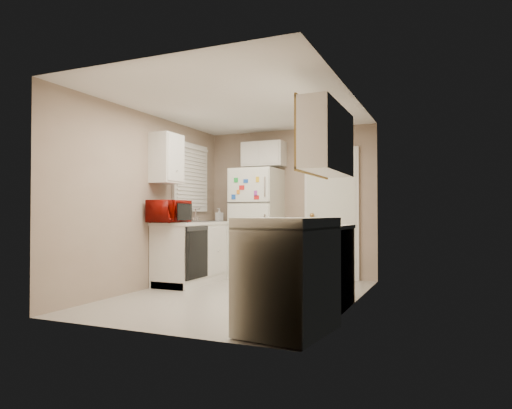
% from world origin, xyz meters
% --- Properties ---
extents(floor, '(3.80, 3.80, 0.00)m').
position_xyz_m(floor, '(0.00, 0.00, 0.00)').
color(floor, '#BBB5A8').
rests_on(floor, ground).
extents(ceiling, '(3.80, 3.80, 0.00)m').
position_xyz_m(ceiling, '(0.00, 0.00, 2.40)').
color(ceiling, white).
rests_on(ceiling, floor).
extents(wall_left, '(3.80, 3.80, 0.00)m').
position_xyz_m(wall_left, '(-1.40, 0.00, 1.20)').
color(wall_left, gray).
rests_on(wall_left, floor).
extents(wall_right, '(3.80, 3.80, 0.00)m').
position_xyz_m(wall_right, '(1.40, 0.00, 1.20)').
color(wall_right, gray).
rests_on(wall_right, floor).
extents(wall_back, '(2.80, 2.80, 0.00)m').
position_xyz_m(wall_back, '(0.00, 1.90, 1.20)').
color(wall_back, gray).
rests_on(wall_back, floor).
extents(wall_front, '(2.80, 2.80, 0.00)m').
position_xyz_m(wall_front, '(0.00, -1.90, 1.20)').
color(wall_front, gray).
rests_on(wall_front, floor).
extents(left_counter, '(0.60, 1.80, 0.90)m').
position_xyz_m(left_counter, '(-1.10, 0.90, 0.45)').
color(left_counter, silver).
rests_on(left_counter, floor).
extents(dishwasher, '(0.03, 0.58, 0.72)m').
position_xyz_m(dishwasher, '(-0.81, 0.30, 0.49)').
color(dishwasher, black).
rests_on(dishwasher, floor).
extents(sink, '(0.54, 0.74, 0.16)m').
position_xyz_m(sink, '(-1.10, 1.05, 0.86)').
color(sink, gray).
rests_on(sink, left_counter).
extents(microwave, '(0.56, 0.31, 0.37)m').
position_xyz_m(microwave, '(-1.15, 0.14, 1.05)').
color(microwave, '#800A04').
rests_on(microwave, left_counter).
extents(soap_bottle, '(0.12, 0.12, 0.21)m').
position_xyz_m(soap_bottle, '(-1.13, 1.57, 1.00)').
color(soap_bottle, silver).
rests_on(soap_bottle, left_counter).
extents(window_blinds, '(0.10, 0.98, 1.08)m').
position_xyz_m(window_blinds, '(-1.36, 1.05, 1.60)').
color(window_blinds, silver).
rests_on(window_blinds, wall_left).
extents(upper_cabinet_left, '(0.30, 0.45, 0.70)m').
position_xyz_m(upper_cabinet_left, '(-1.25, 0.22, 1.80)').
color(upper_cabinet_left, silver).
rests_on(upper_cabinet_left, wall_left).
extents(refrigerator, '(0.72, 0.70, 1.74)m').
position_xyz_m(refrigerator, '(-0.45, 1.59, 0.87)').
color(refrigerator, silver).
rests_on(refrigerator, floor).
extents(cabinet_over_fridge, '(0.70, 0.30, 0.40)m').
position_xyz_m(cabinet_over_fridge, '(-0.40, 1.75, 2.00)').
color(cabinet_over_fridge, silver).
rests_on(cabinet_over_fridge, wall_back).
extents(interior_door, '(0.86, 0.06, 2.08)m').
position_xyz_m(interior_door, '(0.70, 1.86, 1.02)').
color(interior_door, silver).
rests_on(interior_door, floor).
extents(right_counter, '(0.60, 2.00, 0.90)m').
position_xyz_m(right_counter, '(1.10, -0.80, 0.45)').
color(right_counter, silver).
rests_on(right_counter, floor).
extents(stove, '(0.77, 0.90, 1.00)m').
position_xyz_m(stove, '(1.13, -1.43, 0.50)').
color(stove, silver).
rests_on(stove, floor).
extents(upper_cabinet_right, '(0.30, 1.20, 0.70)m').
position_xyz_m(upper_cabinet_right, '(1.25, -0.50, 1.80)').
color(upper_cabinet_right, silver).
rests_on(upper_cabinet_right, wall_right).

